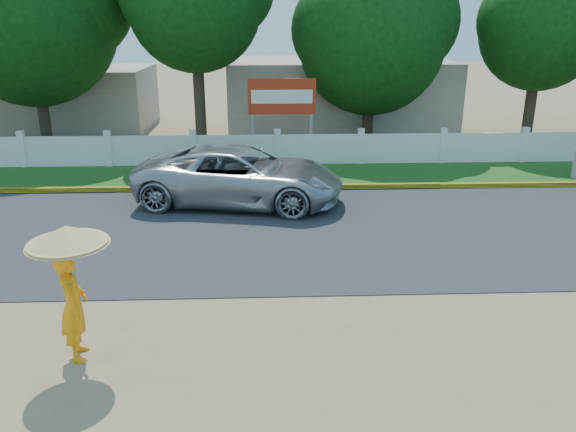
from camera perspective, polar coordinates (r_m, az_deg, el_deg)
The scene contains 11 objects.
ground at distance 9.98m, azimuth 0.48°, elevation -10.95°, with size 120.00×120.00×0.00m, color #9E8460.
road at distance 14.04m, azimuth -0.42°, elevation -1.54°, with size 60.00×7.00×0.02m, color #38383A.
grass_verge at distance 19.02m, azimuth -0.96°, elevation 4.19°, with size 60.00×3.50×0.03m, color #2D601E.
curb at distance 17.37m, azimuth -0.82°, elevation 2.91°, with size 40.00×0.18×0.16m, color yellow.
fence at distance 20.30m, azimuth -1.07°, elevation 6.73°, with size 40.00×0.10×1.10m, color silver.
building_near at distance 27.03m, azimuth 5.08°, elevation 12.16°, with size 10.00×6.00×3.20m, color #B7AD99.
building_far at distance 29.43m, azimuth -21.73°, elevation 11.09°, with size 8.00×5.00×2.80m, color #B7AD99.
vehicle at distance 16.02m, azimuth -4.93°, elevation 4.11°, with size 2.70×5.85×1.63m, color #A8ABB0.
monk_with_parasol at distance 9.06m, azimuth -21.24°, elevation -5.48°, with size 1.21×1.21×2.20m.
billboard at distance 21.10m, azimuth -0.62°, elevation 11.62°, with size 2.50×0.13×2.95m.
tree_row at distance 23.71m, azimuth 12.66°, elevation 19.01°, with size 38.24×7.44×9.48m.
Camera 1 is at (-0.43, -8.58, 5.08)m, focal length 35.00 mm.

